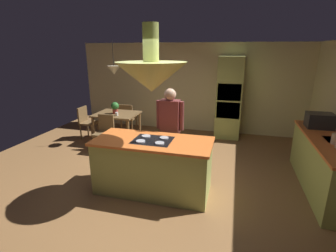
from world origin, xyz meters
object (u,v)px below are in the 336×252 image
at_px(kitchen_island, 153,165).
at_px(dining_table, 117,117).
at_px(chair_facing_island, 105,130).
at_px(cup_on_table, 117,114).
at_px(potted_plant_on_table, 115,107).
at_px(chair_at_corner, 86,120).
at_px(microwave_on_counter, 320,121).
at_px(chair_by_back_wall, 128,117).
at_px(oven_tower, 229,98).
at_px(person_at_island, 170,126).
at_px(canister_tea, 336,139).

bearing_deg(kitchen_island, dining_table, 128.99).
relative_size(dining_table, chair_facing_island, 1.25).
xyz_separation_m(dining_table, cup_on_table, (0.12, -0.22, 0.15)).
height_order(potted_plant_on_table, cup_on_table, potted_plant_on_table).
relative_size(chair_at_corner, potted_plant_on_table, 2.90).
relative_size(potted_plant_on_table, cup_on_table, 3.33).
bearing_deg(microwave_on_counter, kitchen_island, -152.35).
height_order(chair_by_back_wall, microwave_on_counter, microwave_on_counter).
relative_size(oven_tower, microwave_on_counter, 4.77).
bearing_deg(chair_by_back_wall, chair_facing_island, 90.00).
distance_m(dining_table, microwave_on_counter, 4.60).
xyz_separation_m(chair_facing_island, microwave_on_counter, (4.54, 0.05, 0.56)).
height_order(oven_tower, dining_table, oven_tower).
distance_m(kitchen_island, dining_table, 2.71).
xyz_separation_m(kitchen_island, potted_plant_on_table, (-1.73, 2.09, 0.46)).
bearing_deg(cup_on_table, person_at_island, -34.55).
height_order(dining_table, cup_on_table, cup_on_table).
bearing_deg(canister_tea, kitchen_island, -168.32).
bearing_deg(microwave_on_counter, person_at_island, -164.18).
distance_m(dining_table, chair_at_corner, 0.94).
height_order(oven_tower, chair_at_corner, oven_tower).
height_order(kitchen_island, cup_on_table, kitchen_island).
bearing_deg(canister_tea, oven_tower, 123.22).
bearing_deg(oven_tower, chair_by_back_wall, -170.33).
relative_size(kitchen_island, chair_facing_island, 2.25).
xyz_separation_m(chair_by_back_wall, potted_plant_on_table, (-0.03, -0.68, 0.42)).
bearing_deg(person_at_island, dining_table, 142.51).
bearing_deg(oven_tower, potted_plant_on_table, -157.73).
bearing_deg(chair_facing_island, kitchen_island, -40.14).
xyz_separation_m(kitchen_island, chair_by_back_wall, (-1.70, 2.77, 0.04)).
height_order(dining_table, potted_plant_on_table, potted_plant_on_table).
height_order(kitchen_island, dining_table, kitchen_island).
height_order(kitchen_island, chair_facing_island, kitchen_island).
bearing_deg(microwave_on_counter, chair_facing_island, -179.32).
distance_m(potted_plant_on_table, canister_tea, 4.81).
bearing_deg(microwave_on_counter, potted_plant_on_table, 172.53).
bearing_deg(microwave_on_counter, chair_by_back_wall, 164.27).
xyz_separation_m(person_at_island, chair_at_corner, (-2.73, 1.39, -0.46)).
distance_m(dining_table, chair_by_back_wall, 0.68).
relative_size(kitchen_island, cup_on_table, 21.76).
relative_size(chair_facing_island, chair_at_corner, 1.00).
height_order(chair_by_back_wall, chair_at_corner, same).
bearing_deg(cup_on_table, chair_facing_island, -104.80).
bearing_deg(person_at_island, oven_tower, 68.59).
distance_m(kitchen_island, chair_facing_island, 2.22).
xyz_separation_m(dining_table, microwave_on_counter, (4.54, -0.61, 0.41)).
height_order(chair_at_corner, microwave_on_counter, microwave_on_counter).
relative_size(kitchen_island, microwave_on_counter, 4.26).
bearing_deg(kitchen_island, chair_by_back_wall, 121.57).
height_order(dining_table, person_at_island, person_at_island).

